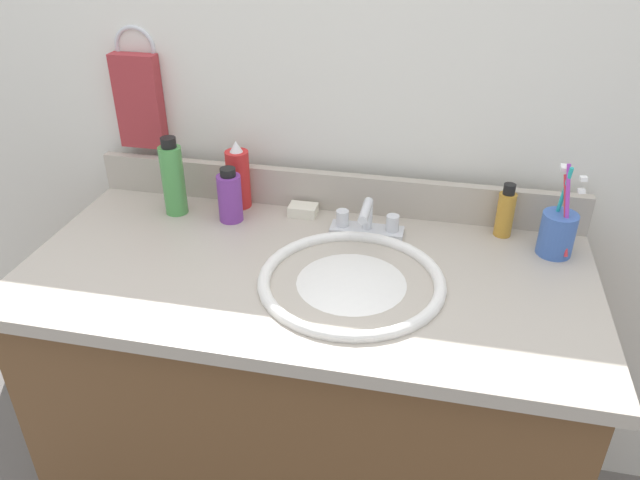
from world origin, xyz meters
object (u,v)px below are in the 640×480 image
at_px(faucet, 367,223).
at_px(bottle_spray_red, 238,177).
at_px(bottle_toner_green, 173,178).
at_px(cup_blue_plastic, 558,232).
at_px(soap_bar, 303,210).
at_px(bottle_cream_purple, 230,196).
at_px(bottle_oil_amber, 505,212).
at_px(hand_towel, 139,101).

bearing_deg(faucet, bottle_spray_red, 167.25).
bearing_deg(bottle_toner_green, cup_blue_plastic, -0.39).
height_order(cup_blue_plastic, soap_bar, cup_blue_plastic).
distance_m(faucet, bottle_toner_green, 0.45).
bearing_deg(bottle_cream_purple, soap_bar, 20.63).
relative_size(cup_blue_plastic, soap_bar, 3.10).
bearing_deg(bottle_oil_amber, bottle_toner_green, -175.94).
xyz_separation_m(faucet, bottle_spray_red, (-0.31, 0.07, 0.04)).
bearing_deg(bottle_toner_green, soap_bar, 9.83).
bearing_deg(hand_towel, bottle_toner_green, -44.35).
height_order(faucet, bottle_oil_amber, bottle_oil_amber).
relative_size(bottle_oil_amber, bottle_spray_red, 0.74).
bearing_deg(bottle_oil_amber, hand_towel, 175.68).
height_order(faucet, cup_blue_plastic, cup_blue_plastic).
bearing_deg(cup_blue_plastic, hand_towel, 172.70).
height_order(bottle_spray_red, soap_bar, bottle_spray_red).
relative_size(faucet, soap_bar, 2.50).
bearing_deg(bottle_spray_red, cup_blue_plastic, -5.59).
height_order(bottle_spray_red, cup_blue_plastic, cup_blue_plastic).
bearing_deg(bottle_cream_purple, bottle_oil_amber, 5.70).
bearing_deg(faucet, bottle_oil_amber, 11.70).
bearing_deg(bottle_cream_purple, bottle_toner_green, 176.76).
distance_m(bottle_toner_green, soap_bar, 0.30).
distance_m(bottle_oil_amber, bottle_toner_green, 0.74).
xyz_separation_m(bottle_spray_red, bottle_toner_green, (-0.13, -0.06, 0.01)).
distance_m(bottle_spray_red, bottle_cream_purple, 0.07).
relative_size(bottle_cream_purple, bottle_toner_green, 0.69).
relative_size(hand_towel, bottle_spray_red, 1.35).
height_order(bottle_cream_purple, bottle_toner_green, bottle_toner_green).
height_order(hand_towel, faucet, hand_towel).
relative_size(hand_towel, bottle_cream_purple, 1.74).
xyz_separation_m(bottle_oil_amber, soap_bar, (-0.45, -0.00, -0.04)).
height_order(hand_towel, soap_bar, hand_towel).
distance_m(hand_towel, bottle_cream_purple, 0.33).
xyz_separation_m(faucet, bottle_oil_amber, (0.29, 0.06, 0.03)).
height_order(bottle_spray_red, bottle_toner_green, bottle_toner_green).
distance_m(bottle_cream_purple, cup_blue_plastic, 0.70).
bearing_deg(hand_towel, soap_bar, -9.25).
xyz_separation_m(bottle_oil_amber, bottle_spray_red, (-0.60, 0.01, 0.02)).
xyz_separation_m(bottle_oil_amber, bottle_cream_purple, (-0.60, -0.06, 0.00)).
height_order(hand_towel, bottle_spray_red, hand_towel).
xyz_separation_m(hand_towel, cup_blue_plastic, (0.96, -0.12, -0.17)).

